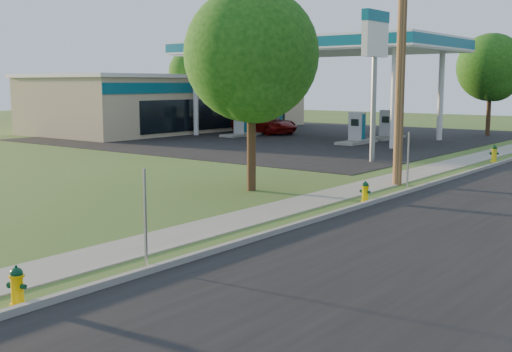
{
  "coord_description": "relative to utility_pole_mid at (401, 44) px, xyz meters",
  "views": [
    {
      "loc": [
        9.4,
        -4.04,
        3.61
      ],
      "look_at": [
        0.0,
        8.0,
        1.4
      ],
      "focal_mm": 45.0,
      "sensor_mm": 36.0,
      "label": 1
    }
  ],
  "objects": [
    {
      "name": "curb",
      "position": [
        1.1,
        -7.0,
        -4.88
      ],
      "size": [
        0.15,
        120.0,
        0.15
      ],
      "primitive_type": "cube",
      "color": "gray",
      "rests_on": "ground"
    },
    {
      "name": "road",
      "position": [
        5.1,
        -7.0,
        -4.94
      ],
      "size": [
        8.0,
        120.0,
        0.02
      ],
      "primitive_type": "cube",
      "color": "black",
      "rests_on": "ground"
    },
    {
      "name": "convenience_store",
      "position": [
        -26.38,
        15.0,
        -2.82
      ],
      "size": [
        10.4,
        22.4,
        4.25
      ],
      "color": "tan",
      "rests_on": "ground"
    },
    {
      "name": "tree_back",
      "position": [
        -32.83,
        24.04,
        -0.46
      ],
      "size": [
        4.61,
        4.61,
        6.99
      ],
      "color": "#3A2815",
      "rests_on": "ground"
    },
    {
      "name": "sidewalk",
      "position": [
        -0.65,
        -7.0,
        -4.94
      ],
      "size": [
        1.5,
        120.0,
        0.03
      ],
      "primitive_type": "cube",
      "color": "gray",
      "rests_on": "ground"
    },
    {
      "name": "forecourt",
      "position": [
        -15.4,
        15.0,
        -4.94
      ],
      "size": [
        26.0,
        28.0,
        0.02
      ],
      "primitive_type": "cube",
      "color": "black",
      "rests_on": "ground"
    },
    {
      "name": "tree_verge",
      "position": [
        -3.27,
        -4.25,
        -0.58
      ],
      "size": [
        4.48,
        4.48,
        6.79
      ],
      "color": "#3A2815",
      "rests_on": "ground"
    },
    {
      "name": "hydrant_far",
      "position": [
        0.57,
        8.9,
        -4.56
      ],
      "size": [
        0.42,
        0.37,
        0.8
      ],
      "color": "yellow",
      "rests_on": "ground"
    },
    {
      "name": "fuel_pump_ne",
      "position": [
        -8.9,
        13.0,
        -4.23
      ],
      "size": [
        1.2,
        3.2,
        1.9
      ],
      "color": "gray",
      "rests_on": "ground"
    },
    {
      "name": "fuel_pump_nw",
      "position": [
        -17.9,
        13.0,
        -4.23
      ],
      "size": [
        1.2,
        3.2,
        1.9
      ],
      "color": "gray",
      "rests_on": "ground"
    },
    {
      "name": "tree_lot",
      "position": [
        -4.59,
        23.83,
        -0.44
      ],
      "size": [
        4.63,
        4.63,
        7.01
      ],
      "color": "#3A2815",
      "rests_on": "ground"
    },
    {
      "name": "utility_pole_mid",
      "position": [
        0.0,
        0.0,
        0.0
      ],
      "size": [
        1.4,
        0.32,
        9.8
      ],
      "color": "brown",
      "rests_on": "ground"
    },
    {
      "name": "hydrant_near",
      "position": [
        0.73,
        -15.5,
        -4.62
      ],
      "size": [
        0.36,
        0.32,
        0.69
      ],
      "color": "#FFBB03",
      "rests_on": "ground"
    },
    {
      "name": "fuel_pump_sw",
      "position": [
        -17.9,
        17.0,
        -4.23
      ],
      "size": [
        1.2,
        3.2,
        1.9
      ],
      "color": "gray",
      "rests_on": "ground"
    },
    {
      "name": "fuel_pump_se",
      "position": [
        -8.9,
        17.0,
        -4.23
      ],
      "size": [
        1.2,
        3.2,
        1.9
      ],
      "color": "gray",
      "rests_on": "ground"
    },
    {
      "name": "sign_post_mid",
      "position": [
        0.85,
        -1.0,
        -3.95
      ],
      "size": [
        0.05,
        0.04,
        2.0
      ],
      "primitive_type": "cube",
      "color": "gray",
      "rests_on": "ground"
    },
    {
      "name": "hydrant_mid",
      "position": [
        0.75,
        -3.76,
        -4.63
      ],
      "size": [
        0.34,
        0.31,
        0.67
      ],
      "color": "#E7C004",
      "rests_on": "ground"
    },
    {
      "name": "sign_post_near",
      "position": [
        0.85,
        -12.8,
        -3.95
      ],
      "size": [
        0.05,
        0.04,
        2.0
      ],
      "primitive_type": "cube",
      "color": "gray",
      "rests_on": "ground"
    },
    {
      "name": "gas_canopy",
      "position": [
        -13.4,
        15.0,
        0.94
      ],
      "size": [
        18.18,
        9.18,
        6.4
      ],
      "color": "silver",
      "rests_on": "ground"
    },
    {
      "name": "price_pylon",
      "position": [
        -3.9,
        5.5,
        0.48
      ],
      "size": [
        0.34,
        2.04,
        6.85
      ],
      "color": "gray",
      "rests_on": "ground"
    },
    {
      "name": "car_red",
      "position": [
        -17.99,
        15.8,
        -4.22
      ],
      "size": [
        5.63,
        3.35,
        1.47
      ],
      "primitive_type": "imported",
      "rotation": [
        0.0,
        0.0,
        1.39
      ],
      "color": "maroon",
      "rests_on": "ground"
    }
  ]
}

